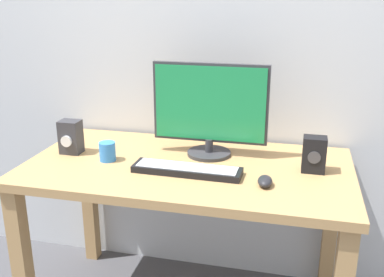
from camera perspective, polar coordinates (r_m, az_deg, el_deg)
name	(u,v)px	position (r m, az deg, el deg)	size (l,w,h in m)	color
desk	(188,188)	(2.02, -0.57, -6.24)	(1.42, 0.76, 0.77)	tan
monitor	(210,109)	(2.03, 2.29, 3.76)	(0.53, 0.20, 0.42)	#333338
keyboard_primary	(187,170)	(1.88, -0.65, -3.99)	(0.46, 0.13, 0.03)	black
mouse	(265,181)	(1.78, 9.25, -5.37)	(0.06, 0.09, 0.04)	#232328
speaker_right	(314,154)	(1.94, 15.22, -1.96)	(0.10, 0.08, 0.15)	black
audio_controller	(71,137)	(2.16, -15.14, 0.19)	(0.09, 0.09, 0.16)	#333338
coffee_mug	(107,151)	(2.04, -10.68, -1.63)	(0.07, 0.07, 0.09)	#337FD8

